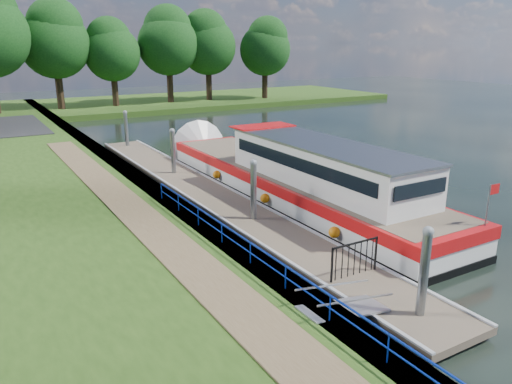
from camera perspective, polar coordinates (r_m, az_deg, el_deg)
ground at (r=15.19m, az=16.62°, el=-13.67°), size 160.00×160.00×0.00m
bank_edge at (r=25.78m, az=-12.56°, el=0.24°), size 1.10×90.00×0.78m
far_bank at (r=64.90m, az=-10.75°, el=10.01°), size 60.00×18.00×0.60m
footpath at (r=18.79m, az=-11.20°, el=-4.56°), size 1.60×40.00×0.05m
blue_fence at (r=15.04m, az=1.26°, el=-7.62°), size 0.04×18.04×0.72m
pontoon at (r=24.93m, az=-5.51°, el=-0.48°), size 2.50×30.00×0.56m
mooring_piles at (r=24.63m, az=-5.58°, el=1.96°), size 0.30×27.30×3.55m
gangway at (r=14.04m, az=9.99°, el=-12.92°), size 2.58×1.00×0.92m
gate_panel at (r=16.06m, az=11.22°, el=-6.97°), size 1.85×0.05×1.15m
barge at (r=25.05m, az=3.46°, el=1.81°), size 4.36×21.15×4.78m
horizon_trees at (r=57.93m, az=-23.19°, el=15.83°), size 54.38×10.03×12.87m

